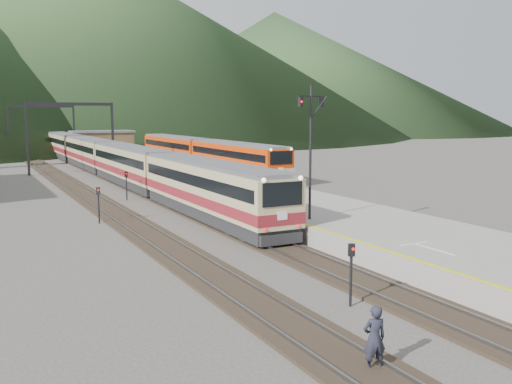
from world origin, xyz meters
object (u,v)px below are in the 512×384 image
main_train (90,153)px  signal_mast (311,139)px  second_train (202,154)px  worker (374,338)px

main_train → signal_mast: bearing=-86.4°
second_train → signal_mast: signal_mast is taller
worker → second_train: bearing=-95.5°
main_train → second_train: (11.50, -8.04, 0.02)m
second_train → worker: (-16.12, -51.84, -1.02)m
second_train → main_train: bearing=145.0°
main_train → worker: 60.06m
signal_mast → second_train: bearing=76.9°
second_train → signal_mast: bearing=-103.1°
worker → main_train: bearing=-82.6°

